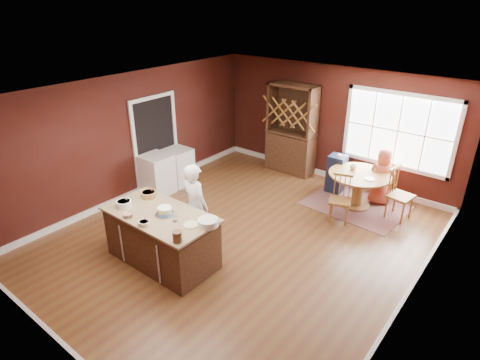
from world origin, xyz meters
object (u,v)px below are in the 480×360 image
(baker, at_px, (195,206))
(high_chair, at_px, (336,173))
(seated_woman, at_px, (382,176))
(chair_south, at_px, (340,199))
(hutch, at_px, (292,129))
(dryer, at_px, (178,167))
(dining_table, at_px, (359,183))
(kitchen_island, at_px, (162,238))
(layer_cake, at_px, (165,211))
(chair_east, at_px, (401,194))
(chair_north, at_px, (384,178))
(washer, at_px, (157,174))
(toddler, at_px, (335,158))

(baker, height_order, high_chair, baker)
(baker, bearing_deg, seated_woman, -115.35)
(baker, xyz_separation_m, chair_south, (1.64, 2.37, -0.31))
(hutch, xyz_separation_m, dryer, (-1.68, -2.30, -0.68))
(dining_table, distance_m, baker, 3.59)
(kitchen_island, height_order, layer_cake, layer_cake)
(baker, bearing_deg, kitchen_island, 85.50)
(chair_east, xyz_separation_m, chair_south, (-0.90, -0.83, -0.06))
(hutch, relative_size, dryer, 2.57)
(chair_north, xyz_separation_m, hutch, (-2.40, -0.03, 0.66))
(seated_woman, height_order, high_chair, seated_woman)
(kitchen_island, relative_size, dining_table, 1.51)
(dining_table, height_order, washer, washer)
(kitchen_island, relative_size, dryer, 2.22)
(seated_woman, bearing_deg, washer, 12.34)
(chair_east, height_order, high_chair, chair_east)
(baker, xyz_separation_m, chair_north, (1.94, 3.92, -0.34))
(baker, bearing_deg, toddler, -101.12)
(layer_cake, relative_size, chair_south, 0.33)
(chair_east, xyz_separation_m, toddler, (-1.62, 0.32, 0.27))
(baker, height_order, layer_cake, baker)
(chair_south, relative_size, seated_woman, 0.77)
(kitchen_island, relative_size, chair_north, 2.12)
(layer_cake, relative_size, seated_woman, 0.26)
(chair_east, distance_m, seated_woman, 0.69)
(chair_north, bearing_deg, toddler, 7.42)
(kitchen_island, height_order, toddler, toddler)
(high_chair, relative_size, toddler, 3.49)
(layer_cake, distance_m, seated_woman, 4.74)
(baker, xyz_separation_m, layer_cake, (-0.00, -0.68, 0.20))
(dining_table, distance_m, seated_woman, 0.55)
(chair_south, bearing_deg, seated_woman, 54.55)
(seated_woman, relative_size, dryer, 1.44)
(kitchen_island, xyz_separation_m, layer_cake, (0.10, 0.03, 0.55))
(dining_table, height_order, dryer, dryer)
(dining_table, height_order, layer_cake, layer_cake)
(baker, height_order, seated_woman, baker)
(chair_south, xyz_separation_m, chair_north, (0.31, 1.55, -0.03))
(toddler, height_order, dryer, toddler)
(toddler, bearing_deg, chair_north, 21.14)
(high_chair, xyz_separation_m, washer, (-3.12, -2.59, -0.00))
(baker, distance_m, chair_south, 2.90)
(toddler, relative_size, hutch, 0.12)
(kitchen_island, relative_size, seated_woman, 1.54)
(seated_woman, distance_m, toddler, 1.09)
(hutch, bearing_deg, chair_east, -12.99)
(kitchen_island, xyz_separation_m, washer, (-2.04, 1.66, 0.01))
(baker, distance_m, washer, 2.37)
(dryer, bearing_deg, baker, -36.70)
(seated_woman, xyz_separation_m, high_chair, (-1.00, -0.07, -0.17))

